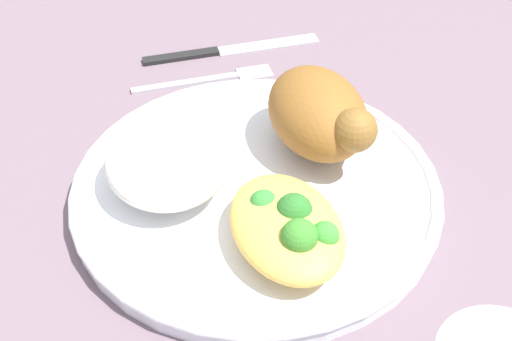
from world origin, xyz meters
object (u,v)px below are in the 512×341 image
at_px(plate, 256,188).
at_px(roasted_chicken, 320,114).
at_px(knife, 217,50).
at_px(fork, 211,78).
at_px(mac_cheese_with_broccoli, 290,226).
at_px(rice_pile, 167,162).

xyz_separation_m(plate, roasted_chicken, (-0.03, 0.06, 0.04)).
relative_size(plate, roasted_chicken, 2.54).
distance_m(roasted_chicken, knife, 0.21).
xyz_separation_m(plate, fork, (-0.18, 0.01, -0.01)).
bearing_deg(roasted_chicken, knife, -170.93).
relative_size(plate, knife, 1.55).
bearing_deg(knife, fork, -22.39).
xyz_separation_m(fork, knife, (-0.05, 0.02, 0.00)).
distance_m(plate, mac_cheese_with_broccoli, 0.07).
bearing_deg(plate, roasted_chicken, 112.09).
relative_size(roasted_chicken, mac_cheese_with_broccoli, 1.05).
bearing_deg(fork, rice_pile, -26.40).
bearing_deg(knife, plate, -8.00).
distance_m(roasted_chicken, mac_cheese_with_broccoli, 0.11).
relative_size(mac_cheese_with_broccoli, knife, 0.58).
bearing_deg(fork, plate, -3.78).
distance_m(plate, roasted_chicken, 0.08).
relative_size(mac_cheese_with_broccoli, fork, 0.77).
xyz_separation_m(mac_cheese_with_broccoli, knife, (-0.29, 0.03, -0.03)).
bearing_deg(mac_cheese_with_broccoli, plate, -178.42).
bearing_deg(knife, mac_cheese_with_broccoli, -5.73).
xyz_separation_m(rice_pile, mac_cheese_with_broccoli, (0.09, 0.07, -0.00)).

